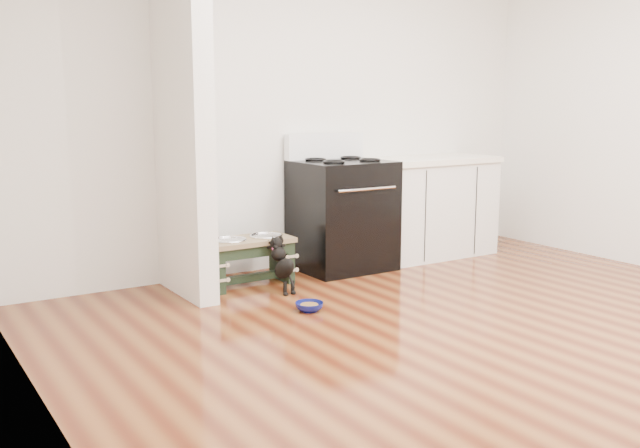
# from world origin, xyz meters

# --- Properties ---
(ground) EXTENTS (5.00, 5.00, 0.00)m
(ground) POSITION_xyz_m (0.00, 0.00, 0.00)
(ground) COLOR #4A1C0D
(ground) RESTS_ON ground
(room_shell) EXTENTS (5.00, 5.00, 5.00)m
(room_shell) POSITION_xyz_m (0.00, 0.00, 1.62)
(room_shell) COLOR silver
(room_shell) RESTS_ON ground
(partition_wall) EXTENTS (0.15, 0.80, 2.70)m
(partition_wall) POSITION_xyz_m (-1.18, 2.10, 1.35)
(partition_wall) COLOR silver
(partition_wall) RESTS_ON ground
(oven_range) EXTENTS (0.76, 0.69, 1.14)m
(oven_range) POSITION_xyz_m (0.25, 2.16, 0.48)
(oven_range) COLOR black
(oven_range) RESTS_ON ground
(cabinet_run) EXTENTS (1.24, 0.64, 0.91)m
(cabinet_run) POSITION_xyz_m (1.23, 2.18, 0.45)
(cabinet_run) COLOR silver
(cabinet_run) RESTS_ON ground
(dog_feeder) EXTENTS (0.67, 0.36, 0.38)m
(dog_feeder) POSITION_xyz_m (-0.68, 2.08, 0.26)
(dog_feeder) COLOR black
(dog_feeder) RESTS_ON ground
(puppy) EXTENTS (0.12, 0.35, 0.41)m
(puppy) POSITION_xyz_m (-0.56, 1.77, 0.23)
(puppy) COLOR black
(puppy) RESTS_ON ground
(floor_bowl) EXTENTS (0.25, 0.25, 0.06)m
(floor_bowl) POSITION_xyz_m (-0.65, 1.24, 0.03)
(floor_bowl) COLOR #0C1259
(floor_bowl) RESTS_ON ground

